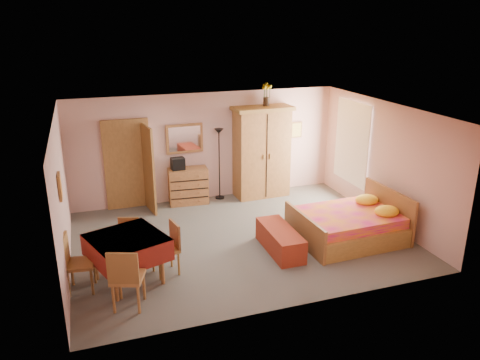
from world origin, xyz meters
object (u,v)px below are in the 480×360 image
object	(u,v)px
dining_table	(128,260)
chair_north	(128,243)
floor_lamp	(219,164)
sunflower_vase	(266,94)
wall_mirror	(185,139)
bench	(280,240)
stereo	(178,164)
bed	(348,217)
chair_south	(128,277)
wardrobe	(262,152)
chair_east	(165,249)
chair_west	(80,263)
chest_of_drawers	(188,186)

from	to	relation	value
dining_table	chair_north	size ratio (longest dim) A/B	1.35
floor_lamp	sunflower_vase	bearing A→B (deg)	-2.83
wall_mirror	bench	xyz separation A→B (m)	(1.10, -3.20, -1.32)
stereo	bench	bearing A→B (deg)	-66.09
bed	chair_south	xyz separation A→B (m)	(-4.40, -0.97, 0.04)
wardrobe	sunflower_vase	distance (m)	1.40
bed	bench	distance (m)	1.50
chair_north	chair_east	distance (m)	0.79
bench	dining_table	bearing A→B (deg)	-175.75
stereo	sunflower_vase	bearing A→B (deg)	0.27
chair_west	bench	bearing A→B (deg)	102.15
chest_of_drawers	bed	bearing A→B (deg)	-44.09
chair_west	chair_east	xyz separation A→B (m)	(1.39, 0.09, -0.03)
chest_of_drawers	stereo	world-z (taller)	stereo
chair_west	chair_east	size ratio (longest dim) A/B	1.06
chair_east	wall_mirror	bearing A→B (deg)	-29.52
wall_mirror	chair_north	bearing A→B (deg)	-123.34
chair_south	chair_north	distance (m)	1.37
sunflower_vase	chair_south	distance (m)	5.84
chair_east	chair_south	bearing A→B (deg)	127.47
bed	chair_north	world-z (taller)	bed
floor_lamp	dining_table	world-z (taller)	floor_lamp
wall_mirror	chair_south	xyz separation A→B (m)	(-1.83, -4.14, -1.04)
stereo	chair_north	world-z (taller)	stereo
stereo	floor_lamp	world-z (taller)	floor_lamp
chest_of_drawers	floor_lamp	world-z (taller)	floor_lamp
wall_mirror	chair_west	size ratio (longest dim) A/B	0.90
chair_south	wall_mirror	bearing A→B (deg)	85.95
wardrobe	wall_mirror	bearing A→B (deg)	169.88
chest_of_drawers	dining_table	size ratio (longest dim) A/B	0.81
wall_mirror	chair_east	world-z (taller)	wall_mirror
bed	chair_south	world-z (taller)	chair_south
chair_east	chair_west	bearing A→B (deg)	82.84
stereo	chair_south	size ratio (longest dim) A/B	0.30
wardrobe	bench	bearing A→B (deg)	-106.72
bed	dining_table	bearing A→B (deg)	-178.64
stereo	bed	size ratio (longest dim) A/B	0.15
wall_mirror	chair_south	bearing A→B (deg)	-115.96
chest_of_drawers	bed	size ratio (longest dim) A/B	0.45
chest_of_drawers	chair_north	world-z (taller)	chest_of_drawers
sunflower_vase	bench	bearing A→B (deg)	-106.30
wardrobe	chair_north	size ratio (longest dim) A/B	2.68
dining_table	chair_north	bearing A→B (deg)	83.91
chest_of_drawers	bed	xyz separation A→B (m)	(2.57, -2.95, 0.04)
chair_north	chair_east	world-z (taller)	chair_east
wall_mirror	sunflower_vase	size ratio (longest dim) A/B	1.63
chair_south	chair_west	distance (m)	0.98
sunflower_vase	dining_table	distance (m)	5.35
floor_lamp	chest_of_drawers	bearing A→B (deg)	-174.65
wall_mirror	wardrobe	bearing A→B (deg)	-9.89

